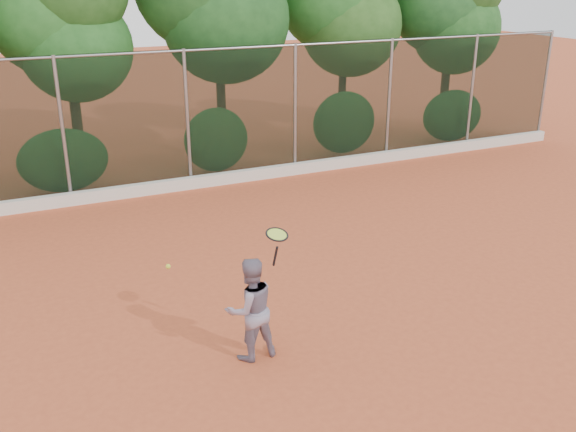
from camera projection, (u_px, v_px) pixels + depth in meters
name	position (u px, v px, depth m)	size (l,w,h in m)	color
ground	(313.00, 304.00, 10.81)	(80.00, 80.00, 0.00)	#C8552F
concrete_curb	(193.00, 183.00, 16.53)	(24.00, 0.20, 0.30)	silver
tennis_player	(250.00, 309.00, 9.09)	(0.75, 0.59, 1.55)	gray
chainlink_fence	(187.00, 116.00, 16.07)	(24.09, 0.09, 3.50)	black
foliage_backdrop	(139.00, 6.00, 16.62)	(23.70, 3.63, 7.55)	#3D2917
tennis_racket	(277.00, 237.00, 8.77)	(0.38, 0.38, 0.57)	black
tennis_ball_in_flight	(168.00, 266.00, 7.86)	(0.06, 0.06, 0.06)	#D7E634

